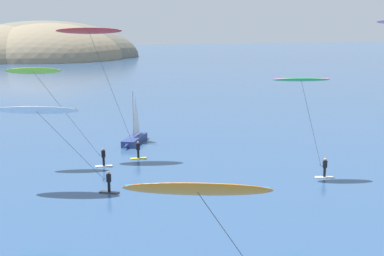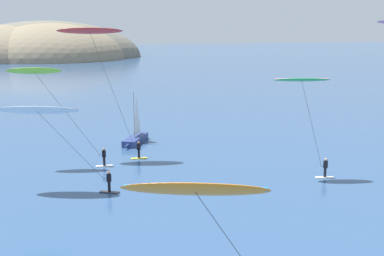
{
  "view_description": "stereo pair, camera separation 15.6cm",
  "coord_description": "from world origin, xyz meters",
  "px_view_note": "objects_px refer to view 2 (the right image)",
  "views": [
    {
      "loc": [
        -8.79,
        -5.69,
        12.48
      ],
      "look_at": [
        1.26,
        25.54,
        5.42
      ],
      "focal_mm": 45.0,
      "sensor_mm": 36.0,
      "label": 1
    },
    {
      "loc": [
        -8.64,
        -5.73,
        12.48
      ],
      "look_at": [
        1.26,
        25.54,
        5.42
      ],
      "focal_mm": 45.0,
      "sensor_mm": 36.0,
      "label": 2
    }
  ],
  "objects_px": {
    "sailboat_near": "(134,138)",
    "kitesurfer_red": "(93,39)",
    "kitesurfer_orange": "(204,202)",
    "kitesurfer_green": "(304,90)",
    "kitesurfer_lime": "(42,80)",
    "kitesurfer_white": "(41,115)"
  },
  "relations": [
    {
      "from": "kitesurfer_green",
      "to": "kitesurfer_lime",
      "type": "relative_size",
      "value": 0.94
    },
    {
      "from": "sailboat_near",
      "to": "kitesurfer_white",
      "type": "relative_size",
      "value": 0.64
    },
    {
      "from": "kitesurfer_red",
      "to": "kitesurfer_white",
      "type": "distance_m",
      "value": 10.68
    },
    {
      "from": "sailboat_near",
      "to": "kitesurfer_lime",
      "type": "height_order",
      "value": "kitesurfer_lime"
    },
    {
      "from": "sailboat_near",
      "to": "kitesurfer_red",
      "type": "distance_m",
      "value": 12.52
    },
    {
      "from": "sailboat_near",
      "to": "kitesurfer_green",
      "type": "bearing_deg",
      "value": -55.59
    },
    {
      "from": "kitesurfer_red",
      "to": "kitesurfer_lime",
      "type": "xyz_separation_m",
      "value": [
        -4.66,
        -1.35,
        -3.38
      ]
    },
    {
      "from": "kitesurfer_red",
      "to": "kitesurfer_green",
      "type": "bearing_deg",
      "value": -35.21
    },
    {
      "from": "kitesurfer_red",
      "to": "kitesurfer_lime",
      "type": "bearing_deg",
      "value": -163.88
    },
    {
      "from": "kitesurfer_red",
      "to": "kitesurfer_white",
      "type": "relative_size",
      "value": 1.39
    },
    {
      "from": "kitesurfer_orange",
      "to": "kitesurfer_green",
      "type": "height_order",
      "value": "kitesurfer_green"
    },
    {
      "from": "kitesurfer_orange",
      "to": "kitesurfer_white",
      "type": "distance_m",
      "value": 21.59
    },
    {
      "from": "sailboat_near",
      "to": "kitesurfer_white",
      "type": "height_order",
      "value": "kitesurfer_white"
    },
    {
      "from": "kitesurfer_orange",
      "to": "kitesurfer_white",
      "type": "relative_size",
      "value": 0.83
    },
    {
      "from": "kitesurfer_orange",
      "to": "kitesurfer_green",
      "type": "bearing_deg",
      "value": 50.84
    },
    {
      "from": "kitesurfer_green",
      "to": "kitesurfer_white",
      "type": "distance_m",
      "value": 20.45
    },
    {
      "from": "kitesurfer_lime",
      "to": "sailboat_near",
      "type": "bearing_deg",
      "value": 35.09
    },
    {
      "from": "kitesurfer_red",
      "to": "kitesurfer_green",
      "type": "distance_m",
      "value": 19.15
    },
    {
      "from": "sailboat_near",
      "to": "kitesurfer_lime",
      "type": "relative_size",
      "value": 0.63
    },
    {
      "from": "kitesurfer_green",
      "to": "kitesurfer_lime",
      "type": "height_order",
      "value": "kitesurfer_lime"
    },
    {
      "from": "kitesurfer_red",
      "to": "kitesurfer_lime",
      "type": "height_order",
      "value": "kitesurfer_red"
    },
    {
      "from": "sailboat_near",
      "to": "kitesurfer_red",
      "type": "relative_size",
      "value": 0.46
    }
  ]
}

